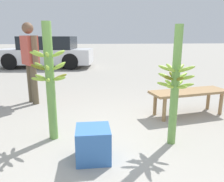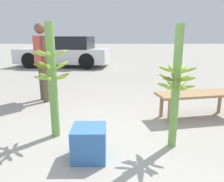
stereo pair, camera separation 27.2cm
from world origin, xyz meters
The scene contains 7 objects.
ground_plane centered at (0.00, 0.00, 0.00)m, with size 80.00×80.00×0.00m, color #9E998E.
banana_stalk_left centered at (-0.79, 0.45, 0.80)m, with size 0.44×0.47×1.50m.
banana_stalk_center centered at (0.72, 0.15, 0.76)m, with size 0.43×0.44×1.46m.
vendor_person centered at (-1.43, 2.15, 0.93)m, with size 0.45×0.62×1.58m.
market_bench centered at (1.39, 1.12, 0.37)m, with size 1.40×0.67×0.43m.
parked_car centered at (-2.09, 7.68, 0.65)m, with size 4.21×2.29×1.33m.
produce_crate centered at (-0.28, -0.12, 0.18)m, with size 0.37×0.37×0.37m.
Camera 1 is at (-0.32, -2.30, 1.32)m, focal length 35.00 mm.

